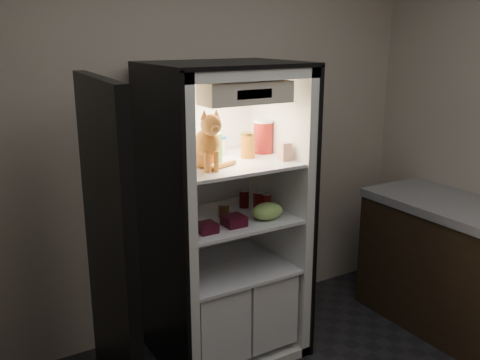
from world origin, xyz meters
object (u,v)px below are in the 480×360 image
Objects in this scene: soda_can_c at (266,202)px; grape_bag at (267,211)px; refrigerator at (223,236)px; salsa_jar at (248,145)px; parmesan_shaker at (217,148)px; pepper_jar at (263,136)px; mayo_tub at (219,146)px; berry_box_right at (234,221)px; soda_can_b at (259,201)px; cream_carton at (285,152)px; condiment_jar at (224,210)px; tabby_cat at (205,146)px; soda_can_a at (244,199)px; berry_box_left at (207,228)px.

grape_bag is (-0.07, -0.12, -0.01)m from soda_can_c.
salsa_jar is at bearing -15.68° from refrigerator.
parmesan_shaker is 0.38m from pepper_jar.
parmesan_shaker is at bearing -123.68° from mayo_tub.
pepper_jar is 0.61m from berry_box_right.
soda_can_b is at bearing 134.27° from soda_can_c.
cream_carton is 1.18× the size of condiment_jar.
refrigerator is at bearing 164.32° from salsa_jar.
tabby_cat is 2.90× the size of berry_box_right.
grape_bag is (0.25, -0.18, -0.39)m from parmesan_shaker.
cream_carton reaches higher than grape_bag.
soda_can_a is (-0.13, 0.26, -0.35)m from cream_carton.
cream_carton reaches higher than berry_box_left.
tabby_cat reaches higher than soda_can_b.
berry_box_left is at bearing -154.00° from salsa_jar.
parmesan_shaker is 1.33× the size of soda_can_b.
cream_carton is at bearing -91.56° from pepper_jar.
tabby_cat is (-0.19, -0.15, 0.63)m from refrigerator.
cream_carton is (0.15, -0.18, -0.02)m from salsa_jar.
soda_can_b is at bearing -72.00° from soda_can_a.
soda_can_a is at bearing 33.23° from berry_box_left.
refrigerator is at bearing 36.42° from parmesan_shaker.
salsa_jar is 0.39m from soda_can_c.
soda_can_b is (-0.10, -0.10, -0.39)m from pepper_jar.
tabby_cat is at bearing -132.75° from mayo_tub.
cream_carton is 0.54× the size of grape_bag.
cream_carton is at bearing -62.91° from soda_can_c.
parmesan_shaker is 1.58× the size of cream_carton.
tabby_cat is 0.48m from berry_box_right.
pepper_jar is at bearing 62.38° from grape_bag.
cream_carton is at bearing -24.96° from condiment_jar.
berry_box_right is (0.19, 0.01, 0.00)m from berry_box_left.
soda_can_a is 1.23× the size of condiment_jar.
soda_can_c is at bearing -115.71° from pepper_jar.
pepper_jar is at bearing 88.44° from cream_carton.
parmesan_shaker is 0.18m from mayo_tub.
soda_can_c reaches higher than soda_can_a.
soda_can_b is (0.04, -0.11, 0.01)m from soda_can_a.
parmesan_shaker is 1.85× the size of condiment_jar.
mayo_tub is at bearing 75.02° from berry_box_right.
parmesan_shaker is (-0.06, -0.05, 0.59)m from refrigerator.
berry_box_left is (-0.46, -0.16, -0.04)m from soda_can_b.
mayo_tub is 0.51m from grape_bag.
refrigerator is 0.60m from salsa_jar.
salsa_jar is (0.12, -0.15, 0.02)m from mayo_tub.
tabby_cat reaches higher than grape_bag.
tabby_cat reaches higher than berry_box_left.
tabby_cat reaches higher than soda_can_a.
soda_can_c is (-0.06, 0.11, -0.34)m from cream_carton.
tabby_cat is 1.65× the size of pepper_jar.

